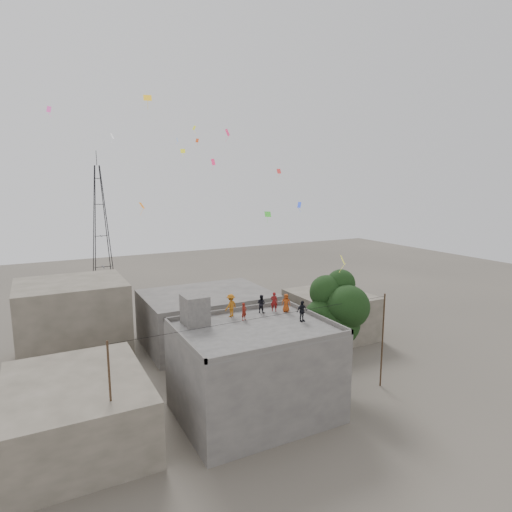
{
  "coord_description": "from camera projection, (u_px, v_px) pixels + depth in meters",
  "views": [
    {
      "loc": [
        -12.44,
        -24.05,
        15.57
      ],
      "look_at": [
        0.48,
        0.7,
        10.8
      ],
      "focal_mm": 30.0,
      "sensor_mm": 36.0,
      "label": 1
    }
  ],
  "objects": [
    {
      "name": "ground",
      "position": [
        255.0,
        413.0,
        29.32
      ],
      "size": [
        140.0,
        140.0,
        0.0
      ],
      "primitive_type": "plane",
      "color": "#4C463E",
      "rests_on": "ground"
    },
    {
      "name": "neighbor_north",
      "position": [
        207.0,
        318.0,
        42.04
      ],
      "size": [
        12.0,
        9.0,
        5.0
      ],
      "primitive_type": "cube",
      "color": "#504D4B",
      "rests_on": "ground"
    },
    {
      "name": "stair_head_box",
      "position": [
        195.0,
        310.0,
        28.94
      ],
      "size": [
        1.6,
        1.8,
        2.0
      ],
      "primitive_type": "cube",
      "color": "#504D4B",
      "rests_on": "main_building"
    },
    {
      "name": "neighbor_northwest",
      "position": [
        73.0,
        320.0,
        38.15
      ],
      "size": [
        9.0,
        8.0,
        7.0
      ],
      "primitive_type": "cube",
      "color": "#585245",
      "rests_on": "ground"
    },
    {
      "name": "person_dark_adult",
      "position": [
        302.0,
        311.0,
        29.51
      ],
      "size": [
        0.9,
        0.46,
        1.48
      ],
      "primitive_type": "imported",
      "rotation": [
        0.0,
        0.0,
        0.11
      ],
      "color": "black",
      "rests_on": "main_building"
    },
    {
      "name": "person_dark_child",
      "position": [
        261.0,
        304.0,
        31.51
      ],
      "size": [
        0.79,
        0.83,
        1.36
      ],
      "primitive_type": "imported",
      "rotation": [
        0.0,
        0.0,
        2.13
      ],
      "color": "black",
      "rests_on": "main_building"
    },
    {
      "name": "kites",
      "position": [
        224.0,
        173.0,
        32.61
      ],
      "size": [
        19.96,
        19.06,
        10.21
      ],
      "color": "orange",
      "rests_on": "ground"
    },
    {
      "name": "transmission_tower",
      "position": [
        101.0,
        229.0,
        60.92
      ],
      "size": [
        2.97,
        2.97,
        20.01
      ],
      "color": "black",
      "rests_on": "ground"
    },
    {
      "name": "person_red_child",
      "position": [
        244.0,
        311.0,
        29.82
      ],
      "size": [
        0.53,
        0.45,
        1.25
      ],
      "primitive_type": "imported",
      "rotation": [
        0.0,
        0.0,
        0.38
      ],
      "color": "maroon",
      "rests_on": "main_building"
    },
    {
      "name": "person_red_adult",
      "position": [
        274.0,
        302.0,
        31.83
      ],
      "size": [
        0.64,
        0.6,
        1.48
      ],
      "primitive_type": "imported",
      "rotation": [
        0.0,
        0.0,
        2.53
      ],
      "color": "maroon",
      "rests_on": "main_building"
    },
    {
      "name": "tree",
      "position": [
        338.0,
        310.0,
        32.17
      ],
      "size": [
        4.9,
        4.6,
        9.1
      ],
      "color": "black",
      "rests_on": "ground"
    },
    {
      "name": "parapet",
      "position": [
        254.0,
        326.0,
        28.27
      ],
      "size": [
        10.0,
        8.0,
        0.3
      ],
      "color": "#504D4B",
      "rests_on": "main_building"
    },
    {
      "name": "neighbor_west",
      "position": [
        77.0,
        411.0,
        25.71
      ],
      "size": [
        8.0,
        10.0,
        4.0
      ],
      "primitive_type": "cube",
      "color": "#585245",
      "rests_on": "ground"
    },
    {
      "name": "main_building",
      "position": [
        254.0,
        371.0,
        28.81
      ],
      "size": [
        10.0,
        8.0,
        6.1
      ],
      "color": "#504D4B",
      "rests_on": "ground"
    },
    {
      "name": "person_orange_child",
      "position": [
        286.0,
        303.0,
        31.74
      ],
      "size": [
        0.8,
        0.74,
        1.37
      ],
      "primitive_type": "imported",
      "rotation": [
        0.0,
        0.0,
        -0.6
      ],
      "color": "#A13D12",
      "rests_on": "main_building"
    },
    {
      "name": "neighbor_east",
      "position": [
        330.0,
        314.0,
        44.07
      ],
      "size": [
        7.0,
        8.0,
        4.4
      ],
      "primitive_type": "cube",
      "color": "#585245",
      "rests_on": "ground"
    },
    {
      "name": "person_orange_adult",
      "position": [
        231.0,
        305.0,
        30.57
      ],
      "size": [
        1.23,
        1.0,
        1.66
      ],
      "primitive_type": "imported",
      "rotation": [
        0.0,
        0.0,
        -2.72
      ],
      "color": "#AB5F13",
      "rests_on": "main_building"
    },
    {
      "name": "utility_line",
      "position": [
        270.0,
        366.0,
        27.81
      ],
      "size": [
        20.12,
        0.62,
        7.4
      ],
      "color": "black",
      "rests_on": "ground"
    }
  ]
}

